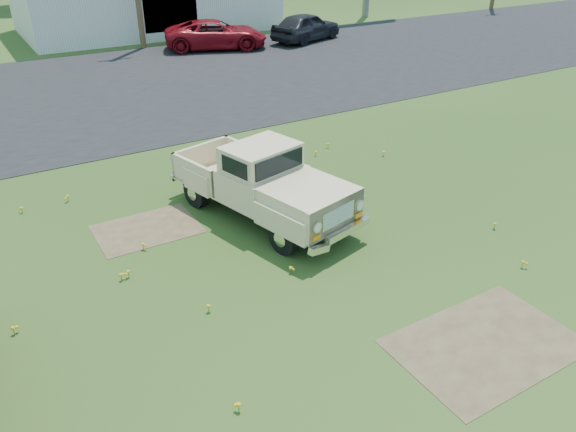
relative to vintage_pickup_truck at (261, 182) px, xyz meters
The scene contains 7 objects.
ground 2.90m from the vintage_pickup_truck, 100.07° to the right, with size 140.00×140.00×0.00m, color #234014.
asphalt_lot 12.32m from the vintage_pickup_truck, 92.25° to the left, with size 90.00×14.00×0.02m, color black.
dirt_patch_a 5.87m from the vintage_pickup_truck, 79.90° to the right, with size 3.00×2.00×0.01m, color brown.
dirt_patch_b 2.75m from the vintage_pickup_truck, 162.47° to the left, with size 2.20×1.60×0.01m, color brown.
vintage_pickup_truck is the anchor object (origin of this frame).
red_pickup 18.34m from the vintage_pickup_truck, 68.72° to the left, with size 2.36×5.12×1.42m, color maroon.
dark_sedan 20.14m from the vintage_pickup_truck, 54.58° to the left, with size 1.76×4.39×1.49m, color black.
Camera 1 is at (-4.87, -7.37, 6.18)m, focal length 35.00 mm.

